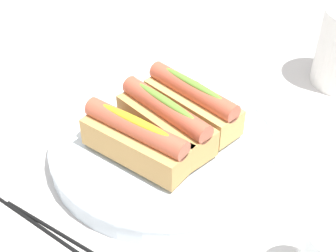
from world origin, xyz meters
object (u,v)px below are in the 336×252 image
Objects in this scene: serving_bowl at (168,146)px; hotdog_front at (139,141)px; chopstick_far at (49,232)px; chopstick_near at (73,240)px; hotdog_back at (168,121)px; hotdog_side at (195,103)px.

serving_bowl is 0.07m from hotdog_front.
chopstick_far is at bearing -92.91° from serving_bowl.
serving_bowl reaches higher than chopstick_far.
chopstick_near is at bearing -81.32° from hotdog_front.
hotdog_back is 1.01× the size of hotdog_side.
hotdog_front is 0.15m from chopstick_far.
chopstick_far is at bearing -92.91° from hotdog_back.
hotdog_back is at bearing 90.25° from hotdog_front.
serving_bowl is at bearing 86.20° from chopstick_near.
serving_bowl is 0.20m from chopstick_far.
hotdog_front is 1.01× the size of hotdog_back.
chopstick_near is (0.02, -0.24, -0.06)m from hotdog_side.
hotdog_side is 0.26m from chopstick_far.
hotdog_back is at bearing -89.75° from hotdog_side.
hotdog_front is at bearing -89.75° from serving_bowl.
serving_bowl is 2.11× the size of hotdog_side.
hotdog_front is at bearing 78.88° from chopstick_far.
hotdog_back is 0.70× the size of chopstick_far.
hotdog_side is at bearing 90.25° from serving_bowl.
hotdog_back is 0.06m from hotdog_side.
serving_bowl is at bearing 80.10° from chopstick_far.
hotdog_side is at bearing 80.80° from chopstick_far.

